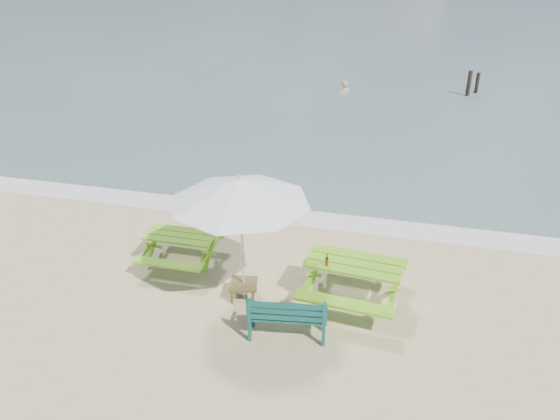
% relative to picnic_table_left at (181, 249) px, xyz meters
% --- Properties ---
extents(foam_strip, '(22.00, 0.90, 0.01)m').
position_rel_picnic_table_left_xyz_m(foam_strip, '(2.11, 2.65, -0.33)').
color(foam_strip, silver).
rests_on(foam_strip, ground).
extents(picnic_table_left, '(1.48, 1.64, 0.70)m').
position_rel_picnic_table_left_xyz_m(picnic_table_left, '(0.00, 0.00, 0.00)').
color(picnic_table_left, '#72B91C').
rests_on(picnic_table_left, ground).
extents(picnic_table_right, '(1.95, 2.14, 0.85)m').
position_rel_picnic_table_left_xyz_m(picnic_table_right, '(3.72, -0.44, 0.07)').
color(picnic_table_right, '#6BAF1A').
rests_on(picnic_table_right, ground).
extents(park_bench, '(1.42, 0.66, 0.84)m').
position_rel_picnic_table_left_xyz_m(park_bench, '(2.74, -1.77, -0.08)').
color(park_bench, '#104642').
rests_on(park_bench, ground).
extents(side_table, '(0.59, 0.59, 0.33)m').
position_rel_picnic_table_left_xyz_m(side_table, '(1.66, -0.86, -0.16)').
color(side_table, brown).
rests_on(side_table, ground).
extents(patio_umbrella, '(2.97, 2.97, 2.53)m').
position_rel_picnic_table_left_xyz_m(patio_umbrella, '(1.66, -0.86, 1.96)').
color(patio_umbrella, silver).
rests_on(patio_umbrella, ground).
extents(beer_bottle, '(0.06, 0.06, 0.25)m').
position_rel_picnic_table_left_xyz_m(beer_bottle, '(3.22, -0.67, 0.60)').
color(beer_bottle, '#955115').
rests_on(beer_bottle, picnic_table_right).
extents(swimmer, '(0.68, 0.53, 1.67)m').
position_rel_picnic_table_left_xyz_m(swimmer, '(1.37, 15.25, -0.69)').
color(swimmer, tan).
rests_on(swimmer, ground).
extents(mooring_pilings, '(0.57, 0.77, 1.30)m').
position_rel_picnic_table_left_xyz_m(mooring_pilings, '(6.90, 15.96, 0.07)').
color(mooring_pilings, black).
rests_on(mooring_pilings, ground).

